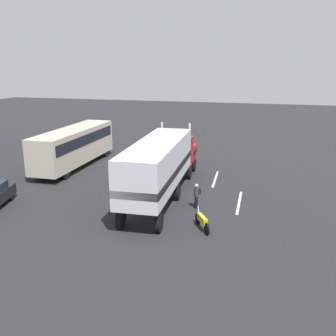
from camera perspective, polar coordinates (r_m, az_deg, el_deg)
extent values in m
plane|color=#232326|center=(31.84, 1.09, -0.83)|extent=(120.00, 120.00, 0.00)
cube|color=silver|center=(30.56, 7.15, -1.65)|extent=(4.40, 0.37, 0.01)
cube|color=silver|center=(25.76, 10.68, -5.12)|extent=(4.40, 0.25, 0.01)
cube|color=#B21919|center=(32.14, 1.89, 2.46)|extent=(1.91, 2.58, 1.20)
cube|color=#B21919|center=(30.49, 1.34, 2.71)|extent=(1.51, 2.56, 2.20)
cube|color=silver|center=(33.04, 2.19, 2.82)|extent=(0.18, 2.10, 1.08)
cube|color=black|center=(32.12, 1.89, 2.56)|extent=(1.91, 2.62, 0.36)
cylinder|color=silver|center=(30.07, -0.92, 3.69)|extent=(0.18, 0.18, 3.40)
cylinder|color=silver|center=(29.64, 3.23, 3.50)|extent=(0.18, 0.18, 3.40)
cube|color=silver|center=(24.34, -1.56, 0.72)|extent=(10.61, 3.08, 2.80)
cube|color=black|center=(24.45, -1.55, -0.23)|extent=(10.61, 3.12, 0.44)
cylinder|color=silver|center=(31.46, -0.85, 0.77)|extent=(1.33, 0.70, 0.64)
cylinder|color=black|center=(32.91, 0.09, 0.72)|extent=(1.11, 0.35, 1.10)
cylinder|color=black|center=(32.53, 3.87, 0.50)|extent=(1.11, 0.35, 1.10)
cylinder|color=black|center=(30.75, -0.84, -0.36)|extent=(1.11, 0.35, 1.10)
cylinder|color=black|center=(30.34, 3.21, -0.60)|extent=(1.11, 0.35, 1.10)
cylinder|color=black|center=(26.18, -3.34, -3.26)|extent=(1.11, 0.35, 1.10)
cylinder|color=black|center=(25.69, 1.40, -3.61)|extent=(1.11, 0.35, 1.10)
cylinder|color=black|center=(21.51, -7.16, -7.65)|extent=(1.11, 0.35, 1.10)
cylinder|color=black|center=(20.92, -1.41, -8.22)|extent=(1.11, 0.35, 1.10)
cylinder|color=black|center=(24.24, 4.31, -5.19)|extent=(0.18, 0.18, 0.82)
cylinder|color=black|center=(24.38, 4.24, -5.07)|extent=(0.18, 0.18, 0.82)
cylinder|color=#333338|center=(24.07, 4.31, -3.57)|extent=(0.34, 0.34, 0.58)
sphere|color=tan|center=(23.95, 4.33, -2.66)|extent=(0.23, 0.23, 0.23)
cube|color=black|center=(24.11, 4.77, -3.48)|extent=(0.30, 0.25, 0.36)
cube|color=#BFB29E|center=(34.60, -13.96, 3.37)|extent=(11.01, 2.61, 2.90)
cube|color=black|center=(34.48, -14.02, 4.31)|extent=(10.35, 2.65, 0.90)
cylinder|color=black|center=(38.95, -12.42, 2.62)|extent=(1.00, 0.29, 1.00)
cylinder|color=black|center=(37.99, -9.39, 2.45)|extent=(1.00, 0.29, 1.00)
cylinder|color=black|center=(32.44, -18.63, -0.43)|extent=(1.00, 0.29, 1.00)
cylinder|color=black|center=(31.28, -15.18, -0.73)|extent=(1.00, 0.29, 1.00)
cylinder|color=black|center=(27.73, -22.60, -3.89)|extent=(0.67, 0.37, 0.64)
cylinder|color=black|center=(22.02, 4.52, -7.63)|extent=(0.62, 0.42, 0.66)
cylinder|color=black|center=(20.78, 5.87, -9.14)|extent=(0.62, 0.42, 0.66)
cube|color=gold|center=(21.28, 5.19, -7.67)|extent=(1.07, 0.76, 0.36)
cylinder|color=silver|center=(21.76, 4.63, -6.64)|extent=(0.28, 0.20, 0.69)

